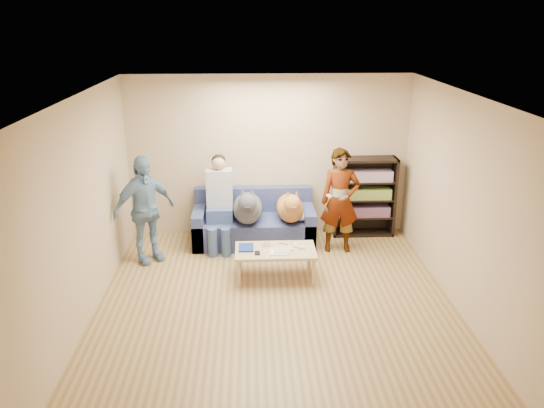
{
  "coord_description": "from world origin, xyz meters",
  "views": [
    {
      "loc": [
        -0.3,
        -5.77,
        3.45
      ],
      "look_at": [
        0.0,
        1.2,
        0.95
      ],
      "focal_mm": 35.0,
      "sensor_mm": 36.0,
      "label": 1
    }
  ],
  "objects_px": {
    "dog_gray": "(248,207)",
    "bookshelf": "(364,195)",
    "coffee_table": "(275,253)",
    "person_standing_left": "(144,210)",
    "sofa": "(254,225)",
    "person_seated": "(219,199)",
    "notebook_blue": "(246,248)",
    "dog_tan": "(290,208)",
    "camera_silver": "(266,244)",
    "person_standing_right": "(340,201)"
  },
  "relations": [
    {
      "from": "person_seated",
      "to": "notebook_blue",
      "type": "bearing_deg",
      "value": -69.38
    },
    {
      "from": "sofa",
      "to": "coffee_table",
      "type": "bearing_deg",
      "value": -77.46
    },
    {
      "from": "camera_silver",
      "to": "sofa",
      "type": "distance_m",
      "value": 1.17
    },
    {
      "from": "person_standing_right",
      "to": "dog_tan",
      "type": "bearing_deg",
      "value": 167.85
    },
    {
      "from": "dog_gray",
      "to": "bookshelf",
      "type": "height_order",
      "value": "bookshelf"
    },
    {
      "from": "notebook_blue",
      "to": "sofa",
      "type": "distance_m",
      "value": 1.23
    },
    {
      "from": "person_seated",
      "to": "camera_silver",
      "type": "bearing_deg",
      "value": -55.89
    },
    {
      "from": "camera_silver",
      "to": "bookshelf",
      "type": "relative_size",
      "value": 0.08
    },
    {
      "from": "sofa",
      "to": "coffee_table",
      "type": "distance_m",
      "value": 1.3
    },
    {
      "from": "person_seated",
      "to": "sofa",
      "type": "bearing_deg",
      "value": 13.49
    },
    {
      "from": "person_standing_right",
      "to": "dog_tan",
      "type": "xyz_separation_m",
      "value": [
        -0.73,
        0.19,
        -0.16
      ]
    },
    {
      "from": "sofa",
      "to": "person_standing_right",
      "type": "bearing_deg",
      "value": -16.99
    },
    {
      "from": "person_standing_right",
      "to": "bookshelf",
      "type": "relative_size",
      "value": 1.24
    },
    {
      "from": "coffee_table",
      "to": "person_seated",
      "type": "bearing_deg",
      "value": 125.43
    },
    {
      "from": "person_standing_left",
      "to": "bookshelf",
      "type": "bearing_deg",
      "value": -22.77
    },
    {
      "from": "dog_tan",
      "to": "bookshelf",
      "type": "height_order",
      "value": "bookshelf"
    },
    {
      "from": "notebook_blue",
      "to": "bookshelf",
      "type": "relative_size",
      "value": 0.2
    },
    {
      "from": "person_standing_right",
      "to": "sofa",
      "type": "distance_m",
      "value": 1.45
    },
    {
      "from": "camera_silver",
      "to": "coffee_table",
      "type": "relative_size",
      "value": 0.1
    },
    {
      "from": "person_standing_left",
      "to": "camera_silver",
      "type": "distance_m",
      "value": 1.85
    },
    {
      "from": "person_standing_left",
      "to": "sofa",
      "type": "height_order",
      "value": "person_standing_left"
    },
    {
      "from": "person_standing_left",
      "to": "bookshelf",
      "type": "distance_m",
      "value": 3.5
    },
    {
      "from": "person_seated",
      "to": "dog_tan",
      "type": "relative_size",
      "value": 1.26
    },
    {
      "from": "coffee_table",
      "to": "person_standing_right",
      "type": "bearing_deg",
      "value": 40.49
    },
    {
      "from": "coffee_table",
      "to": "sofa",
      "type": "bearing_deg",
      "value": 102.54
    },
    {
      "from": "dog_tan",
      "to": "notebook_blue",
      "type": "bearing_deg",
      "value": -124.16
    },
    {
      "from": "dog_tan",
      "to": "person_standing_left",
      "type": "bearing_deg",
      "value": -168.65
    },
    {
      "from": "person_standing_right",
      "to": "coffee_table",
      "type": "relative_size",
      "value": 1.46
    },
    {
      "from": "bookshelf",
      "to": "person_seated",
      "type": "bearing_deg",
      "value": -171.2
    },
    {
      "from": "sofa",
      "to": "dog_gray",
      "type": "bearing_deg",
      "value": -112.02
    },
    {
      "from": "person_seated",
      "to": "dog_tan",
      "type": "height_order",
      "value": "person_seated"
    },
    {
      "from": "bookshelf",
      "to": "sofa",
      "type": "bearing_deg",
      "value": -172.6
    },
    {
      "from": "person_standing_right",
      "to": "bookshelf",
      "type": "bearing_deg",
      "value": 53.51
    },
    {
      "from": "camera_silver",
      "to": "sofa",
      "type": "xyz_separation_m",
      "value": [
        -0.16,
        1.14,
        -0.16
      ]
    },
    {
      "from": "camera_silver",
      "to": "sofa",
      "type": "bearing_deg",
      "value": 98.01
    },
    {
      "from": "person_standing_left",
      "to": "notebook_blue",
      "type": "bearing_deg",
      "value": -58.68
    },
    {
      "from": "notebook_blue",
      "to": "dog_tan",
      "type": "relative_size",
      "value": 0.22
    },
    {
      "from": "dog_gray",
      "to": "sofa",
      "type": "bearing_deg",
      "value": 67.98
    },
    {
      "from": "dog_gray",
      "to": "bookshelf",
      "type": "distance_m",
      "value": 1.95
    },
    {
      "from": "person_standing_left",
      "to": "dog_tan",
      "type": "distance_m",
      "value": 2.19
    },
    {
      "from": "dog_tan",
      "to": "person_seated",
      "type": "bearing_deg",
      "value": 175.63
    },
    {
      "from": "notebook_blue",
      "to": "person_seated",
      "type": "distance_m",
      "value": 1.21
    },
    {
      "from": "person_standing_left",
      "to": "dog_gray",
      "type": "height_order",
      "value": "person_standing_left"
    },
    {
      "from": "person_seated",
      "to": "bookshelf",
      "type": "height_order",
      "value": "person_seated"
    },
    {
      "from": "person_seated",
      "to": "dog_tan",
      "type": "xyz_separation_m",
      "value": [
        1.09,
        -0.08,
        -0.13
      ]
    },
    {
      "from": "dog_gray",
      "to": "person_standing_left",
      "type": "bearing_deg",
      "value": -164.82
    },
    {
      "from": "bookshelf",
      "to": "coffee_table",
      "type": "bearing_deg",
      "value": -135.4
    },
    {
      "from": "camera_silver",
      "to": "person_seated",
      "type": "xyz_separation_m",
      "value": [
        -0.69,
        1.02,
        0.33
      ]
    },
    {
      "from": "sofa",
      "to": "bookshelf",
      "type": "relative_size",
      "value": 1.46
    },
    {
      "from": "notebook_blue",
      "to": "person_seated",
      "type": "bearing_deg",
      "value": 110.62
    }
  ]
}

